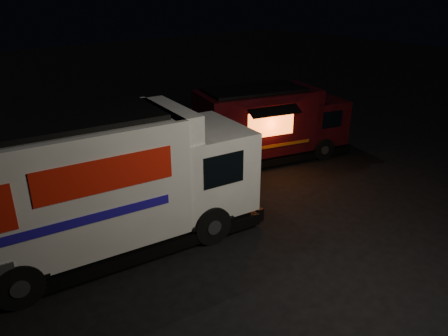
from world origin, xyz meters
The scene contains 3 objects.
ground centered at (0.00, 0.00, 0.00)m, with size 80.00×80.00×0.00m, color black.
white_truck centered at (-3.44, 1.95, 1.74)m, with size 7.70×2.63×3.49m, color silver, non-canonical shape.
red_truck centered at (3.98, 3.66, 1.37)m, with size 5.88×2.16×2.73m, color #3D0B11, non-canonical shape.
Camera 1 is at (-7.33, -7.09, 6.15)m, focal length 35.00 mm.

